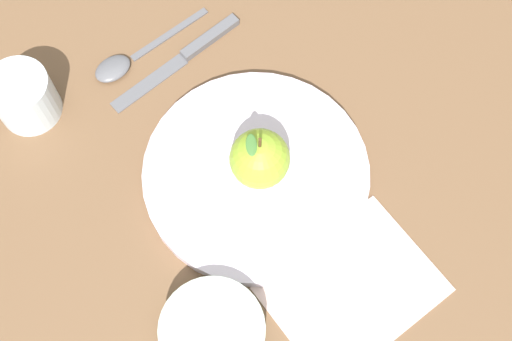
{
  "coord_description": "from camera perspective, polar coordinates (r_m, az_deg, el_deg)",
  "views": [
    {
      "loc": [
        0.11,
        0.31,
        0.74
      ],
      "look_at": [
        -0.02,
        0.04,
        0.02
      ],
      "focal_mm": 47.64,
      "sensor_mm": 36.0,
      "label": 1
    }
  ],
  "objects": [
    {
      "name": "side_bowl",
      "position": [
        0.73,
        -3.67,
        -13.34
      ],
      "size": [
        0.11,
        0.11,
        0.04
      ],
      "color": "#B2C6B2",
      "rests_on": "ground_plane"
    },
    {
      "name": "linen_napkin",
      "position": [
        0.77,
        8.13,
        -9.8
      ],
      "size": [
        0.21,
        0.17,
        0.0
      ],
      "primitive_type": "cube",
      "rotation": [
        0.0,
        0.0,
        4.92
      ],
      "color": "beige",
      "rests_on": "ground_plane"
    },
    {
      "name": "apple",
      "position": [
        0.76,
        0.31,
        1.0
      ],
      "size": [
        0.07,
        0.07,
        0.09
      ],
      "color": "#8CB22D",
      "rests_on": "dinner_plate"
    },
    {
      "name": "cup",
      "position": [
        0.86,
        -18.98,
        5.99
      ],
      "size": [
        0.07,
        0.07,
        0.06
      ],
      "color": "silver",
      "rests_on": "ground_plane"
    },
    {
      "name": "knife",
      "position": [
        0.88,
        -5.73,
        9.73
      ],
      "size": [
        0.19,
        0.07,
        0.01
      ],
      "color": "#59595E",
      "rests_on": "ground_plane"
    },
    {
      "name": "dinner_plate",
      "position": [
        0.79,
        0.0,
        -0.26
      ],
      "size": [
        0.27,
        0.27,
        0.02
      ],
      "color": "silver",
      "rests_on": "ground_plane"
    },
    {
      "name": "ground_plane",
      "position": [
        0.82,
        -2.21,
        1.35
      ],
      "size": [
        2.4,
        2.4,
        0.0
      ],
      "primitive_type": "plane",
      "color": "brown"
    },
    {
      "name": "spoon",
      "position": [
        0.89,
        -10.98,
        9.0
      ],
      "size": [
        0.17,
        0.06,
        0.01
      ],
      "color": "#59595E",
      "rests_on": "ground_plane"
    }
  ]
}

